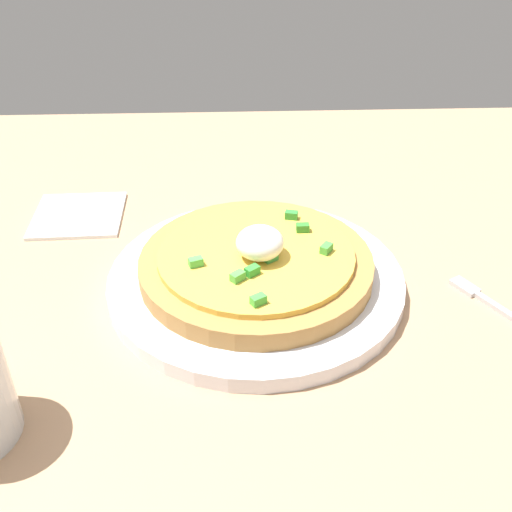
{
  "coord_description": "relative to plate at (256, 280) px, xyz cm",
  "views": [
    {
      "loc": [
        -5.88,
        -53.48,
        38.61
      ],
      "look_at": [
        -3.9,
        -6.12,
        6.75
      ],
      "focal_mm": 42.26,
      "sensor_mm": 36.0,
      "label": 1
    }
  ],
  "objects": [
    {
      "name": "fork",
      "position": [
        21.82,
        -3.83,
        -0.54
      ],
      "size": [
        6.29,
        9.81,
        0.5
      ],
      "rotation": [
        0.0,
        0.0,
        2.1
      ],
      "color": "#B7B7BC",
      "rests_on": "dining_table"
    },
    {
      "name": "napkin",
      "position": [
        -20.17,
        14.45,
        -0.59
      ],
      "size": [
        10.41,
        10.41,
        0.4
      ],
      "primitive_type": "cube",
      "rotation": [
        0.0,
        0.0,
        0.03
      ],
      "color": "white",
      "rests_on": "dining_table"
    },
    {
      "name": "plate",
      "position": [
        0.0,
        0.0,
        0.0
      ],
      "size": [
        28.5,
        28.5,
        1.58
      ],
      "primitive_type": "cylinder",
      "color": "white",
      "rests_on": "dining_table"
    },
    {
      "name": "pizza",
      "position": [
        0.02,
        -0.04,
        2.09
      ],
      "size": [
        22.34,
        22.34,
        5.44
      ],
      "color": "#B07E42",
      "rests_on": "plate"
    },
    {
      "name": "dining_table",
      "position": [
        3.9,
        6.12,
        -2.37
      ],
      "size": [
        105.77,
        83.59,
        3.17
      ],
      "primitive_type": "cube",
      "color": "tan",
      "rests_on": "ground"
    }
  ]
}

